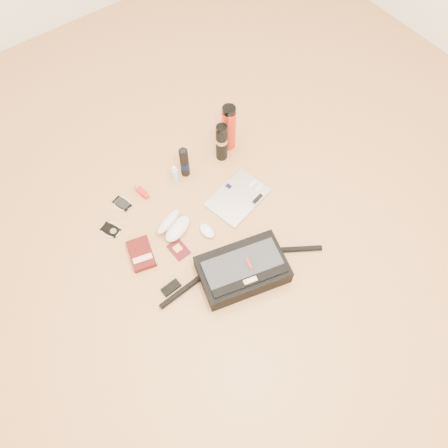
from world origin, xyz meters
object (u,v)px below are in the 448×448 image
Objects in this scene: messenger_bag at (242,270)px; thermos_black at (222,142)px; book at (141,254)px; thermos_red at (229,128)px; laptop at (238,198)px.

thermos_black reaches higher than messenger_bag.
messenger_bag is at bearing -32.69° from book.
messenger_bag is at bearing -122.19° from thermos_red.
thermos_red reaches higher than book.
messenger_bag reaches higher than laptop.
thermos_red is at bearing 37.03° from book.
thermos_black is 0.09m from thermos_red.
thermos_black reaches higher than laptop.
thermos_red reaches higher than thermos_black.
thermos_red is at bearing 72.92° from messenger_bag.
laptop is 1.79× the size of book.
thermos_red reaches higher than messenger_bag.
book is (-0.34, 0.37, -0.04)m from messenger_bag.
thermos_red reaches higher than laptop.
thermos_red is at bearing 27.90° from thermos_black.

